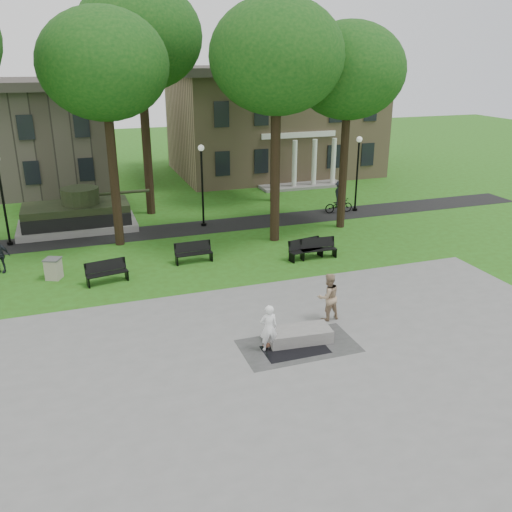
{
  "coord_description": "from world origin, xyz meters",
  "views": [
    {
      "loc": [
        -6.57,
        -17.5,
        9.39
      ],
      "look_at": [
        0.49,
        2.86,
        1.4
      ],
      "focal_mm": 38.0,
      "sensor_mm": 36.0,
      "label": 1
    }
  ],
  "objects": [
    {
      "name": "cyclist",
      "position": [
        9.29,
        12.25,
        0.84
      ],
      "size": [
        1.86,
        1.06,
        2.05
      ],
      "rotation": [
        0.0,
        0.0,
        1.52
      ],
      "color": "black",
      "rests_on": "ground"
    },
    {
      "name": "park_bench_0",
      "position": [
        -5.55,
        5.42,
        0.52
      ],
      "size": [
        1.85,
        0.84,
        1.0
      ],
      "rotation": [
        0.0,
        0.0,
        0.18
      ],
      "color": "black",
      "rests_on": "ground"
    },
    {
      "name": "skateboard",
      "position": [
        -0.63,
        -2.13,
        0.06
      ],
      "size": [
        0.8,
        0.47,
        0.07
      ],
      "primitive_type": "cube",
      "rotation": [
        0.0,
        0.0,
        0.38
      ],
      "color": "brown",
      "rests_on": "plaza"
    },
    {
      "name": "tree_3",
      "position": [
        8.0,
        9.5,
        8.6
      ],
      "size": [
        6.0,
        6.0,
        11.19
      ],
      "color": "black",
      "rests_on": "ground"
    },
    {
      "name": "park_bench_3",
      "position": [
        4.53,
        5.21,
        0.52
      ],
      "size": [
        1.82,
        0.61,
        1.0
      ],
      "rotation": [
        0.0,
        0.0,
        -0.05
      ],
      "color": "black",
      "rests_on": "ground"
    },
    {
      "name": "lamp_mid",
      "position": [
        0.5,
        12.3,
        2.79
      ],
      "size": [
        0.36,
        0.36,
        4.73
      ],
      "color": "black",
      "rests_on": "ground"
    },
    {
      "name": "lamp_right",
      "position": [
        10.5,
        12.3,
        2.79
      ],
      "size": [
        0.36,
        0.36,
        4.73
      ],
      "color": "black",
      "rests_on": "ground"
    },
    {
      "name": "puddle",
      "position": [
        -0.03,
        -2.71,
        0.02
      ],
      "size": [
        2.2,
        1.2,
        0.0
      ],
      "primitive_type": "cube",
      "color": "black",
      "rests_on": "plaza"
    },
    {
      "name": "ground",
      "position": [
        0.0,
        0.0,
        0.0
      ],
      "size": [
        120.0,
        120.0,
        0.0
      ],
      "primitive_type": "plane",
      "color": "#295413",
      "rests_on": "ground"
    },
    {
      "name": "trash_bin",
      "position": [
        -7.77,
        6.63,
        0.49
      ],
      "size": [
        0.87,
        0.87,
        0.96
      ],
      "rotation": [
        0.0,
        0.0,
        -0.43
      ],
      "color": "#B4AA94",
      "rests_on": "ground"
    },
    {
      "name": "friend_watching",
      "position": [
        2.0,
        -0.99,
        0.94
      ],
      "size": [
        0.97,
        0.8,
        1.84
      ],
      "primitive_type": "imported",
      "rotation": [
        0.0,
        0.0,
        3.26
      ],
      "color": "tan",
      "rests_on": "plaza"
    },
    {
      "name": "tree_2",
      "position": [
        3.5,
        8.5,
        9.32
      ],
      "size": [
        6.6,
        6.6,
        12.16
      ],
      "color": "black",
      "rests_on": "ground"
    },
    {
      "name": "plaza",
      "position": [
        0.0,
        -5.0,
        0.01
      ],
      "size": [
        22.0,
        16.0,
        0.02
      ],
      "primitive_type": "cube",
      "color": "gray",
      "rests_on": "ground"
    },
    {
      "name": "tank_monument",
      "position": [
        -6.46,
        14.0,
        0.86
      ],
      "size": [
        7.45,
        3.4,
        2.4
      ],
      "color": "gray",
      "rests_on": "ground"
    },
    {
      "name": "lamp_left",
      "position": [
        -10.0,
        12.3,
        2.79
      ],
      "size": [
        0.36,
        0.36,
        4.73
      ],
      "color": "black",
      "rests_on": "ground"
    },
    {
      "name": "footpath",
      "position": [
        0.0,
        12.0,
        0.01
      ],
      "size": [
        44.0,
        2.6,
        0.01
      ],
      "primitive_type": "cube",
      "color": "black",
      "rests_on": "ground"
    },
    {
      "name": "skateboarder",
      "position": [
        -0.9,
        -2.41,
        0.85
      ],
      "size": [
        0.63,
        0.44,
        1.66
      ],
      "primitive_type": "imported",
      "rotation": [
        0.0,
        0.0,
        3.07
      ],
      "color": "white",
      "rests_on": "plaza"
    },
    {
      "name": "concrete_block",
      "position": [
        0.34,
        -2.17,
        0.24
      ],
      "size": [
        2.28,
        1.19,
        0.45
      ],
      "primitive_type": "cube",
      "rotation": [
        0.0,
        0.0,
        -0.09
      ],
      "color": "gray",
      "rests_on": "plaza"
    },
    {
      "name": "building_left",
      "position": [
        -11.0,
        26.5,
        3.6
      ],
      "size": [
        15.0,
        10.0,
        7.2
      ],
      "primitive_type": "cube",
      "color": "#4C443D",
      "rests_on": "ground"
    },
    {
      "name": "building_right",
      "position": [
        10.0,
        26.0,
        4.34
      ],
      "size": [
        17.0,
        12.0,
        8.6
      ],
      "color": "#9E8460",
      "rests_on": "ground"
    },
    {
      "name": "tree_5",
      "position": [
        6.5,
        16.5,
        9.67
      ],
      "size": [
        6.4,
        6.4,
        12.44
      ],
      "color": "black",
      "rests_on": "ground"
    },
    {
      "name": "park_bench_1",
      "position": [
        -1.4,
        6.65,
        0.52
      ],
      "size": [
        1.81,
        0.57,
        1.0
      ],
      "rotation": [
        0.0,
        0.0,
        0.02
      ],
      "color": "black",
      "rests_on": "ground"
    },
    {
      "name": "tree_1",
      "position": [
        -4.5,
        10.5,
        8.95
      ],
      "size": [
        6.2,
        6.2,
        11.63
      ],
      "color": "black",
      "rests_on": "ground"
    },
    {
      "name": "park_bench_2",
      "position": [
        3.91,
        5.32,
        0.52
      ],
      "size": [
        1.85,
        0.86,
        1.0
      ],
      "rotation": [
        0.0,
        0.0,
        0.19
      ],
      "color": "black",
      "rests_on": "ground"
    },
    {
      "name": "tree_4",
      "position": [
        -2.0,
        16.0,
        10.39
      ],
      "size": [
        7.2,
        7.2,
        13.5
      ],
      "color": "black",
      "rests_on": "ground"
    }
  ]
}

